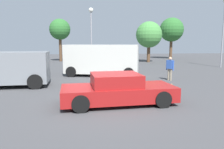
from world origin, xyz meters
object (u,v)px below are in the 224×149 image
(sedan_foreground, at_px, (118,90))
(light_post_near, at_px, (224,21))
(van_white, at_px, (102,59))
(suv_dark, at_px, (3,68))
(dog, at_px, (168,86))
(pedestrian, at_px, (170,67))
(light_post_mid, at_px, (91,27))

(sedan_foreground, bearing_deg, light_post_near, 39.88)
(van_white, bearing_deg, suv_dark, 47.34)
(sedan_foreground, relative_size, dog, 8.28)
(dog, bearing_deg, light_post_near, -172.84)
(suv_dark, distance_m, pedestrian, 10.05)
(suv_dark, relative_size, pedestrian, 3.24)
(dog, distance_m, light_post_mid, 11.81)
(dog, bearing_deg, sedan_foreground, -6.05)
(light_post_mid, bearing_deg, pedestrian, -57.26)
(sedan_foreground, height_order, pedestrian, pedestrian)
(suv_dark, height_order, light_post_mid, light_post_mid)
(sedan_foreground, xyz_separation_m, dog, (2.89, 1.89, -0.30))
(light_post_near, bearing_deg, van_white, -161.44)
(suv_dark, height_order, pedestrian, suv_dark)
(light_post_mid, bearing_deg, light_post_near, -3.45)
(sedan_foreground, height_order, suv_dark, suv_dark)
(van_white, bearing_deg, light_post_near, -145.03)
(light_post_near, height_order, light_post_mid, light_post_near)
(pedestrian, bearing_deg, sedan_foreground, -166.98)
(suv_dark, relative_size, light_post_near, 0.74)
(dog, bearing_deg, van_white, -102.18)
(dog, relative_size, van_white, 0.10)
(dog, xyz_separation_m, van_white, (-2.92, 5.73, 0.97))
(sedan_foreground, distance_m, van_white, 7.65)
(sedan_foreground, bearing_deg, light_post_mid, 89.13)
(light_post_mid, bearing_deg, dog, -71.65)
(van_white, distance_m, light_post_near, 13.43)
(dog, xyz_separation_m, suv_dark, (-8.70, 2.27, 0.79))
(van_white, height_order, suv_dark, van_white)
(suv_dark, distance_m, light_post_near, 19.96)
(sedan_foreground, xyz_separation_m, light_post_mid, (-0.64, 12.54, 3.37))
(dog, height_order, light_post_mid, light_post_mid)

